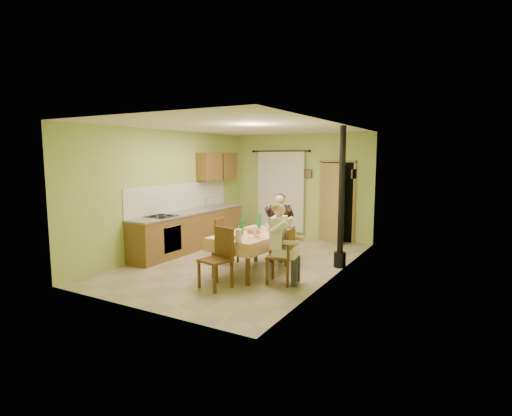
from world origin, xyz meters
The scene contains 17 objects.
floor centered at (0.00, 0.00, 0.00)m, with size 4.00×6.00×0.01m, color tan.
room_shell centered at (0.00, 0.00, 1.82)m, with size 4.04×6.04×2.82m.
kitchen_run centered at (-1.71, 0.40, 0.48)m, with size 0.64×3.64×1.56m.
upper_cabinets centered at (-1.82, 1.70, 1.95)m, with size 0.35×1.40×0.70m, color brown.
curtain centered at (-0.55, 2.90, 1.26)m, with size 1.70×0.07×2.22m.
doorway centered at (1.02, 2.86, 1.05)m, with size 0.96×0.51×2.15m.
dining_table centered at (0.55, -0.58, 0.38)m, with size 1.11×1.74×0.76m.
tableware centered at (0.55, -0.69, 0.83)m, with size 0.82×1.67×0.33m.
chair_far centered at (0.60, 0.50, 0.29)m, with size 0.46×0.46×0.94m.
chair_near centered at (0.47, -1.66, 0.29)m, with size 0.54×0.54×1.02m.
chair_right centered at (1.32, -0.91, 0.29)m, with size 0.50×0.50×0.99m.
chair_left centered at (-0.23, -0.29, 0.29)m, with size 0.44×0.44×0.95m.
man_far centered at (0.59, 0.51, 0.88)m, with size 0.63×0.55×1.39m.
man_right centered at (1.31, -0.91, 0.88)m, with size 0.53×0.63×1.39m.
stove_flue centered at (1.90, 0.60, 1.02)m, with size 0.24×0.24×2.80m.
picture_back centered at (0.25, 2.97, 1.75)m, with size 0.19×0.03×0.23m, color black.
picture_right centered at (1.97, 1.20, 1.85)m, with size 0.03×0.31×0.21m, color brown.
Camera 1 is at (4.26, -7.03, 2.22)m, focal length 28.00 mm.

